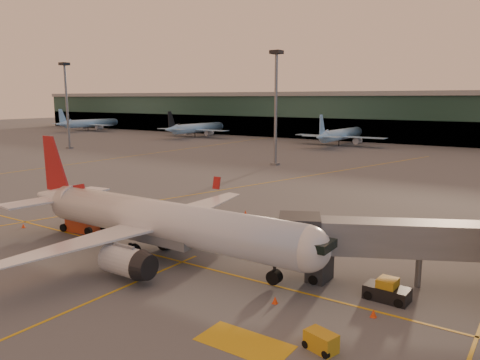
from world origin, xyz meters
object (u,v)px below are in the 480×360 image
Objects in this scene: pushback_tug at (387,291)px; gpu_cart at (321,342)px; main_airplane at (155,221)px; catering_truck at (81,209)px.

gpu_cart is at bearing -94.11° from pushback_tug.
main_airplane reaches higher than pushback_tug.
main_airplane is 10.77× the size of pushback_tug.
main_airplane is at bearing -18.34° from catering_truck.
pushback_tug is (21.44, 2.72, -2.89)m from main_airplane.
pushback_tug is at bearing 98.93° from gpu_cart.
gpu_cart is 9.55m from pushback_tug.
main_airplane is at bearing 177.36° from gpu_cart.
catering_truck is 35.23m from pushback_tug.
gpu_cart is (34.03, -8.64, -2.00)m from catering_truck.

